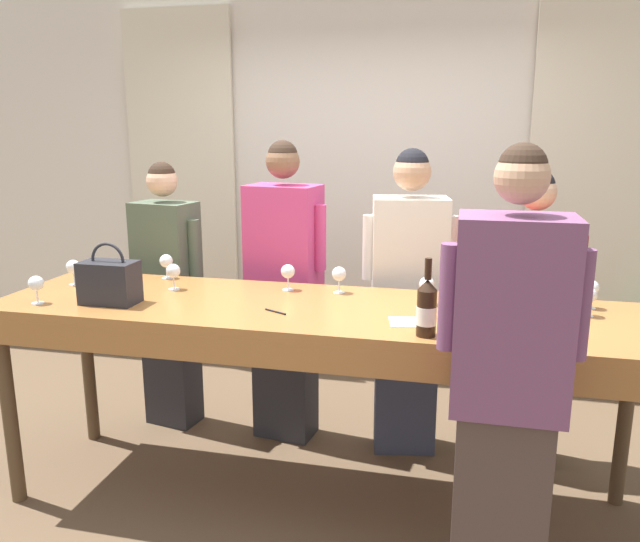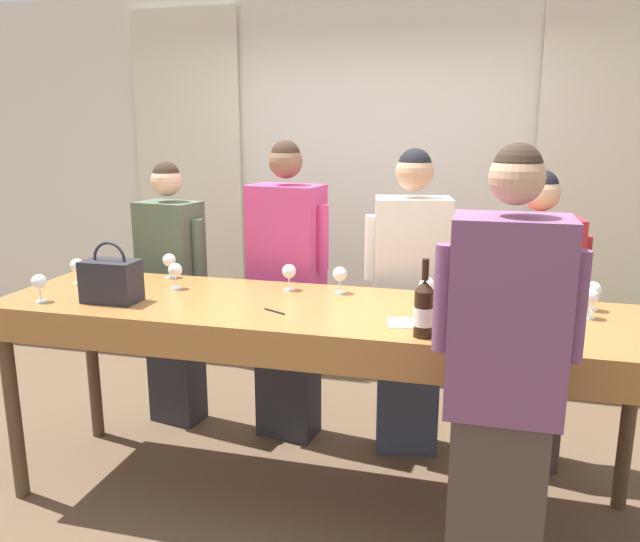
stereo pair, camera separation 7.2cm
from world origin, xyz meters
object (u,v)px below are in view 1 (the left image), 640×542
Objects in this scene: guest_pink_top at (285,292)px; guest_striped_shirt at (528,321)px; wine_glass_front_mid at (531,312)px; wine_glass_front_right at (173,272)px; guest_olive_jacket at (168,294)px; guest_cream_sweater at (408,302)px; wine_glass_center_left at (166,262)px; wine_glass_center_mid at (288,272)px; wine_glass_center_right at (339,275)px; wine_bottle at (427,308)px; wine_glass_back_right at (427,285)px; wine_glass_back_mid at (588,296)px; wine_glass_back_left at (73,267)px; wine_glass_by_bottle at (591,289)px; handbag at (109,281)px; tasting_bar at (315,328)px; host_pouring at (506,398)px; wine_glass_front_left at (36,284)px.

guest_striped_shirt is (1.36, 0.00, -0.08)m from guest_pink_top.
wine_glass_front_right is (-1.72, 0.33, 0.00)m from wine_glass_front_mid.
guest_cream_sweater is (1.46, -0.00, 0.04)m from guest_olive_jacket.
wine_glass_center_left is at bearing -152.07° from guest_pink_top.
wine_glass_center_mid and wine_glass_center_right have the same top height.
wine_bottle reaches higher than wine_glass_center_right.
wine_glass_center_mid is 0.72m from wine_glass_back_right.
wine_glass_back_mid and wine_glass_back_right have the same top height.
wine_glass_center_left is (-1.46, 0.65, -0.02)m from wine_bottle.
wine_glass_back_left is 2.58m from wine_glass_by_bottle.
wine_glass_back_mid is (0.27, 0.32, 0.00)m from wine_glass_front_mid.
wine_glass_back_right is at bearing 177.78° from wine_glass_back_mid.
wine_glass_back_mid is at bearing 7.62° from handbag.
guest_olive_jacket reaches higher than wine_glass_center_right.
tasting_bar is 0.97m from wine_glass_front_mid.
guest_cream_sweater is at bearing 24.38° from wine_glass_front_right.
guest_striped_shirt is 0.91× the size of host_pouring.
wine_bottle is 2.35× the size of wine_glass_by_bottle.
wine_bottle reaches higher than wine_glass_center_left.
wine_glass_center_right is at bearing 165.87° from wine_glass_back_right.
guest_olive_jacket is at bearing 160.93° from wine_glass_center_right.
host_pouring is at bearing -17.55° from wine_glass_back_left.
wine_glass_front_left is at bearing -154.86° from wine_glass_center_mid.
wine_glass_center_left and wine_glass_back_mid have the same top height.
wine_glass_center_left is at bearing 158.17° from tasting_bar.
wine_glass_front_mid is 1.00× the size of wine_glass_front_right.
wine_bottle is at bearing -86.52° from wine_glass_back_right.
wine_glass_front_left reaches higher than tasting_bar.
wine_bottle is 2.35× the size of wine_glass_back_right.
guest_striped_shirt reaches higher than wine_glass_center_right.
guest_cream_sweater is 1.06× the size of guest_striped_shirt.
handbag is 0.88m from guest_olive_jacket.
wine_glass_by_bottle is at bearing 76.22° from wine_glass_back_mid.
wine_glass_center_left is 0.08× the size of guest_olive_jacket.
wine_glass_back_right is (-0.70, 0.03, -0.00)m from wine_glass_back_mid.
guest_pink_top is (-0.35, 0.68, -0.03)m from tasting_bar.
wine_glass_back_right is 0.08× the size of guest_striped_shirt.
wine_glass_back_mid is 0.08× the size of guest_cream_sweater.
wine_glass_front_left is 0.70m from wine_glass_center_left.
wine_glass_center_right is 0.08× the size of guest_cream_sweater.
guest_olive_jacket is 0.92× the size of host_pouring.
wine_glass_back_right is at bearing 93.48° from wine_bottle.
guest_cream_sweater is (0.31, 0.40, -0.23)m from wine_glass_center_right.
tasting_bar is at bearing -160.69° from wine_glass_back_right.
handbag reaches higher than wine_glass_center_mid.
guest_cream_sweater reaches higher than guest_olive_jacket.
wine_glass_center_mid is (-0.21, 0.28, 0.19)m from tasting_bar.
guest_olive_jacket is at bearing 180.00° from guest_cream_sweater.
wine_glass_front_mid is at bearing -22.94° from guest_olive_jacket.
host_pouring is (-0.10, -0.39, -0.21)m from wine_glass_front_mid.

